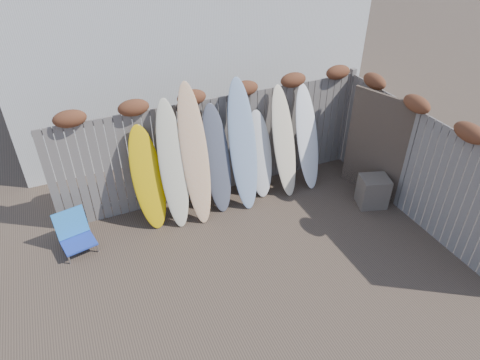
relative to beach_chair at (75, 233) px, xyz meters
name	(u,v)px	position (x,y,z in m)	size (l,w,h in m)	color
ground	(270,270)	(2.76, -1.79, -0.32)	(80.00, 80.00, 0.00)	#493A2D
back_fence	(217,138)	(2.82, 0.60, 0.86)	(6.05, 0.28, 2.24)	slate
right_fence	(420,162)	(5.76, -1.54, 0.82)	(0.28, 4.40, 2.24)	slate
beach_chair	(75,233)	(0.00, 0.00, 0.00)	(0.62, 0.64, 0.69)	#233EAF
wooden_crate	(373,191)	(5.34, -1.04, -0.02)	(0.52, 0.43, 0.61)	#4C4339
lattice_panel	(380,147)	(5.59, -0.71, 0.71)	(0.06, 1.38, 2.07)	#32291E
surfboard_0	(148,178)	(1.37, 0.20, 0.60)	(0.54, 0.07, 1.91)	#DCAD08
surfboard_1	(173,165)	(1.81, 0.13, 0.80)	(0.47, 0.07, 2.32)	beige
surfboard_2	(195,155)	(2.21, 0.11, 0.91)	(0.48, 0.07, 2.56)	#EFD18D
surfboard_3	(217,159)	(2.65, 0.19, 0.67)	(0.49, 0.07, 2.06)	#4D515F
surfboard_4	(243,146)	(3.14, 0.14, 0.87)	(0.51, 0.07, 2.48)	#8AA3C2
surfboard_5	(260,155)	(3.55, 0.25, 0.52)	(0.49, 0.07, 1.74)	silver
surfboard_6	(284,142)	(4.01, 0.15, 0.74)	(0.46, 0.07, 2.20)	beige
surfboard_7	(307,138)	(4.54, 0.17, 0.70)	(0.47, 0.07, 2.13)	white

